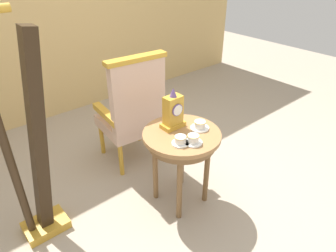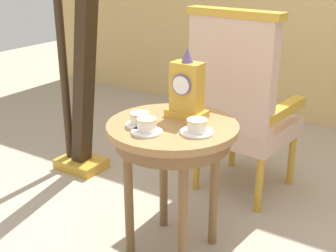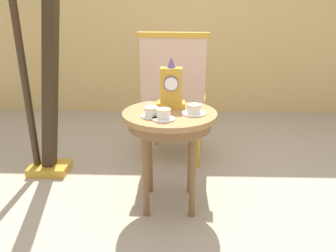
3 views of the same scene
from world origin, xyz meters
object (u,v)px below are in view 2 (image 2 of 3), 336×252
(teacup_center, at_px, (197,127))
(mantel_clock, at_px, (187,90))
(harp, at_px, (78,71))
(side_table, at_px, (172,142))
(armchair, at_px, (240,103))
(teacup_right, at_px, (147,126))
(teacup_left, at_px, (140,120))

(teacup_center, xyz_separation_m, mantel_clock, (-0.15, 0.15, 0.11))
(harp, bearing_deg, side_table, -23.47)
(side_table, relative_size, mantel_clock, 2.02)
(harp, bearing_deg, armchair, 15.00)
(teacup_right, bearing_deg, harp, 148.48)
(side_table, height_order, teacup_left, teacup_left)
(teacup_left, bearing_deg, side_table, 43.45)
(teacup_left, bearing_deg, teacup_center, 13.32)
(teacup_right, relative_size, teacup_center, 0.92)
(side_table, height_order, harp, harp)
(teacup_right, distance_m, harp, 1.13)
(teacup_right, xyz_separation_m, harp, (-0.96, 0.59, -0.00))
(teacup_center, distance_m, mantel_clock, 0.24)
(teacup_right, xyz_separation_m, teacup_center, (0.19, 0.12, -0.00))
(side_table, distance_m, teacup_center, 0.20)
(teacup_left, height_order, armchair, armchair)
(teacup_left, distance_m, teacup_center, 0.27)
(armchair, bearing_deg, teacup_right, -93.72)
(side_table, relative_size, teacup_right, 4.93)
(mantel_clock, distance_m, harp, 1.06)
(teacup_center, distance_m, armchair, 0.77)
(teacup_right, distance_m, teacup_center, 0.22)
(side_table, distance_m, harp, 1.09)
(teacup_right, relative_size, mantel_clock, 0.41)
(teacup_right, distance_m, armchair, 0.87)
(mantel_clock, bearing_deg, armchair, 88.47)
(mantel_clock, bearing_deg, side_table, -93.79)
(mantel_clock, distance_m, armchair, 0.63)
(armchair, relative_size, harp, 0.65)
(mantel_clock, xyz_separation_m, armchair, (0.02, 0.59, -0.22))
(teacup_center, height_order, mantel_clock, mantel_clock)
(teacup_right, relative_size, armchair, 0.12)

